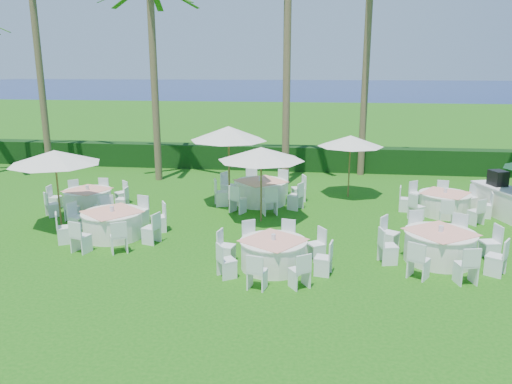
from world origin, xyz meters
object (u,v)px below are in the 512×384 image
at_px(banquet_table_f, 444,203).
at_px(umbrella_b, 261,154).
at_px(banquet_table_e, 261,191).
at_px(banquet_table_c, 439,246).
at_px(banquet_table_b, 273,253).
at_px(banquet_table_a, 113,224).
at_px(umbrella_c, 229,133).
at_px(banquet_table_d, 88,199).
at_px(umbrella_d, 351,141).
at_px(umbrella_a, 55,157).

bearing_deg(banquet_table_f, umbrella_b, -165.19).
bearing_deg(banquet_table_f, banquet_table_e, 175.08).
height_order(banquet_table_c, banquet_table_e, banquet_table_e).
height_order(banquet_table_b, banquet_table_c, banquet_table_c).
xyz_separation_m(banquet_table_e, banquet_table_f, (6.60, -0.57, -0.05)).
height_order(banquet_table_a, umbrella_c, umbrella_c).
distance_m(banquet_table_c, banquet_table_e, 7.49).
relative_size(banquet_table_d, banquet_table_e, 0.86).
bearing_deg(banquet_table_f, banquet_table_c, -104.07).
bearing_deg(umbrella_c, banquet_table_a, -126.76).
relative_size(banquet_table_f, umbrella_c, 1.03).
relative_size(banquet_table_c, umbrella_c, 1.10).
distance_m(banquet_table_d, umbrella_d, 10.15).
distance_m(banquet_table_c, banquet_table_f, 4.70).
xyz_separation_m(banquet_table_c, banquet_table_f, (1.14, 4.56, -0.03)).
relative_size(banquet_table_f, umbrella_b, 1.08).
bearing_deg(umbrella_a, banquet_table_b, -18.80).
bearing_deg(umbrella_d, umbrella_a, -151.19).
bearing_deg(umbrella_d, banquet_table_d, -161.73).
xyz_separation_m(banquet_table_a, banquet_table_b, (5.09, -1.76, -0.02)).
height_order(umbrella_a, umbrella_d, umbrella_a).
bearing_deg(umbrella_d, umbrella_c, -155.97).
distance_m(umbrella_c, umbrella_d, 4.91).
distance_m(banquet_table_a, banquet_table_b, 5.39).
height_order(banquet_table_b, umbrella_c, umbrella_c).
relative_size(banquet_table_a, umbrella_a, 1.13).
xyz_separation_m(banquet_table_c, umbrella_a, (-11.52, 1.38, 1.87)).
height_order(banquet_table_c, umbrella_b, umbrella_b).
bearing_deg(umbrella_c, umbrella_b, -50.36).
height_order(umbrella_a, umbrella_b, umbrella_a).
distance_m(banquet_table_b, umbrella_a, 7.81).
bearing_deg(banquet_table_c, umbrella_b, 150.75).
bearing_deg(umbrella_c, banquet_table_c, -34.91).
xyz_separation_m(banquet_table_b, umbrella_d, (2.26, 7.62, 1.85)).
xyz_separation_m(banquet_table_a, umbrella_b, (4.29, 2.19, 1.88)).
xyz_separation_m(banquet_table_a, banquet_table_d, (-2.12, 2.74, -0.03)).
bearing_deg(banquet_table_b, umbrella_b, 101.52).
bearing_deg(banquet_table_a, banquet_table_b, -19.08).
bearing_deg(umbrella_c, banquet_table_d, -167.21).
height_order(umbrella_b, umbrella_d, umbrella_b).
relative_size(banquet_table_c, umbrella_a, 1.16).
relative_size(umbrella_b, umbrella_c, 0.96).
height_order(banquet_table_e, umbrella_b, umbrella_b).
xyz_separation_m(banquet_table_d, umbrella_b, (6.40, -0.55, 1.91)).
relative_size(banquet_table_d, umbrella_a, 1.04).
bearing_deg(umbrella_a, banquet_table_d, 91.25).
bearing_deg(banquet_table_b, umbrella_c, 111.34).
bearing_deg(banquet_table_b, banquet_table_e, 100.08).
height_order(banquet_table_e, umbrella_a, umbrella_a).
xyz_separation_m(banquet_table_a, umbrella_d, (7.36, 5.86, 1.82)).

